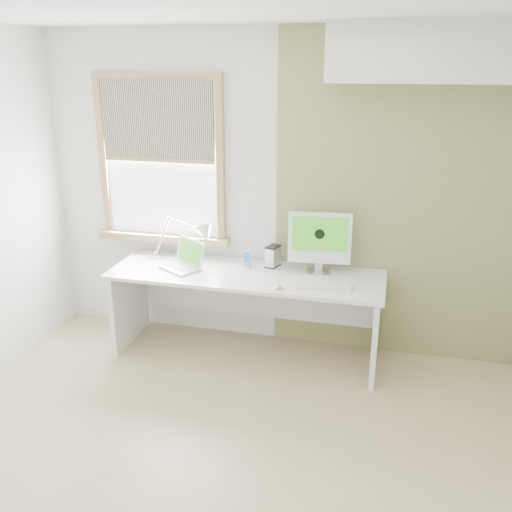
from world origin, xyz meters
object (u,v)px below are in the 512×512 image
(laptop, at_px, (184,261))
(external_drive, at_px, (273,256))
(desk_lamp, at_px, (196,236))
(imac, at_px, (320,239))
(desk, at_px, (248,292))

(laptop, distance_m, external_drive, 0.73)
(desk_lamp, relative_size, imac, 1.29)
(imac, bearing_deg, desk, -168.71)
(desk_lamp, relative_size, laptop, 1.59)
(desk_lamp, height_order, external_drive, desk_lamp)
(external_drive, bearing_deg, desk, -141.43)
(desk, xyz_separation_m, external_drive, (0.18, 0.14, 0.28))
(desk, height_order, desk_lamp, desk_lamp)
(desk, bearing_deg, laptop, -173.58)
(desk_lamp, xyz_separation_m, laptop, (-0.01, -0.26, -0.13))
(desk_lamp, bearing_deg, external_drive, -5.30)
(desk, height_order, external_drive, external_drive)
(laptop, height_order, imac, imac)
(desk, relative_size, imac, 4.37)
(desk, distance_m, external_drive, 0.36)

